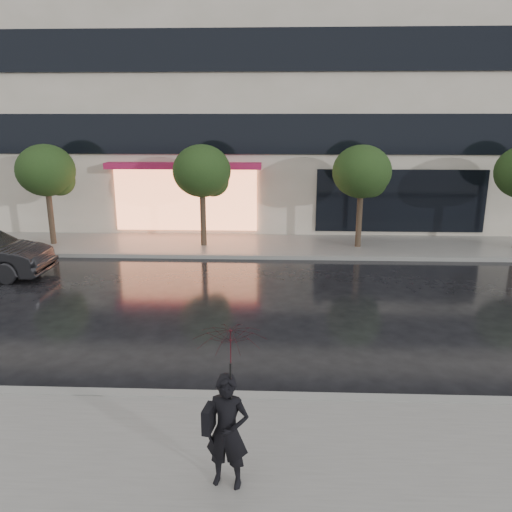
{
  "coord_description": "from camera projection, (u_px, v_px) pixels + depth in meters",
  "views": [
    {
      "loc": [
        -0.2,
        -8.9,
        4.86
      ],
      "look_at": [
        -0.7,
        3.75,
        1.4
      ],
      "focal_mm": 35.0,
      "sensor_mm": 36.0,
      "label": 1
    }
  ],
  "objects": [
    {
      "name": "ground",
      "position": [
        284.0,
        375.0,
        9.85
      ],
      "size": [
        120.0,
        120.0,
        0.0
      ],
      "primitive_type": "plane",
      "color": "black",
      "rests_on": "ground"
    },
    {
      "name": "sidewalk_near",
      "position": [
        288.0,
        490.0,
        6.71
      ],
      "size": [
        60.0,
        4.5,
        0.12
      ],
      "primitive_type": "cube",
      "color": "slate",
      "rests_on": "ground"
    },
    {
      "name": "sidewalk_far",
      "position": [
        280.0,
        246.0,
        19.72
      ],
      "size": [
        60.0,
        3.5,
        0.12
      ],
      "primitive_type": "cube",
      "color": "slate",
      "rests_on": "ground"
    },
    {
      "name": "curb_near",
      "position": [
        285.0,
        399.0,
        8.87
      ],
      "size": [
        60.0,
        0.25,
        0.14
      ],
      "primitive_type": "cube",
      "color": "gray",
      "rests_on": "ground"
    },
    {
      "name": "curb_far",
      "position": [
        281.0,
        257.0,
        18.03
      ],
      "size": [
        60.0,
        0.25,
        0.14
      ],
      "primitive_type": "cube",
      "color": "gray",
      "rests_on": "ground"
    },
    {
      "name": "office_building",
      "position": [
        281.0,
        34.0,
        24.8
      ],
      "size": [
        30.0,
        12.76,
        18.0
      ],
      "color": "beige",
      "rests_on": "ground"
    },
    {
      "name": "tree_far_west",
      "position": [
        48.0,
        172.0,
        19.09
      ],
      "size": [
        2.2,
        2.2,
        3.99
      ],
      "color": "#33261C",
      "rests_on": "ground"
    },
    {
      "name": "tree_mid_west",
      "position": [
        204.0,
        173.0,
        18.86
      ],
      "size": [
        2.2,
        2.2,
        3.99
      ],
      "color": "#33261C",
      "rests_on": "ground"
    },
    {
      "name": "tree_mid_east",
      "position": [
        363.0,
        174.0,
        18.63
      ],
      "size": [
        2.2,
        2.2,
        3.99
      ],
      "color": "#33261C",
      "rests_on": "ground"
    },
    {
      "name": "pedestrian_with_umbrella",
      "position": [
        229.0,
        384.0,
        6.34
      ],
      "size": [
        1.07,
        1.08,
        2.28
      ],
      "rotation": [
        0.0,
        0.0,
        -0.18
      ],
      "color": "black",
      "rests_on": "sidewalk_near"
    }
  ]
}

